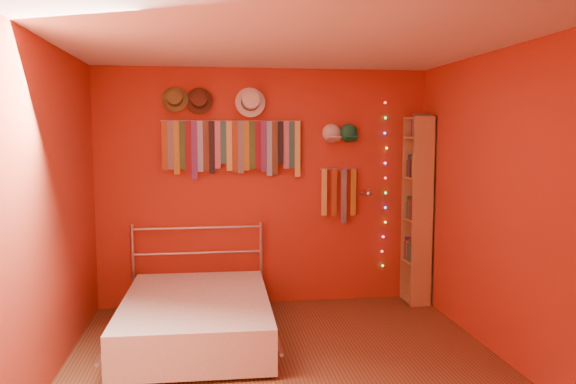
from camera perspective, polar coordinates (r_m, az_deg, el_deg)
name	(u,v)px	position (r m, az deg, el deg)	size (l,w,h in m)	color
ground	(288,369)	(4.58, -0.05, -17.50)	(3.50, 3.50, 0.00)	#57321D
back_wall	(265,187)	(5.96, -2.38, 0.46)	(3.50, 0.02, 2.50)	#9F3919
right_wall	(504,205)	(4.80, 21.12, -1.29)	(0.02, 3.50, 2.50)	#9F3919
left_wall	(44,214)	(4.36, -23.51, -2.09)	(0.02, 3.50, 2.50)	#9F3919
ceiling	(288,41)	(4.25, -0.05, 15.14)	(3.50, 3.50, 0.02)	white
tie_rack	(232,145)	(5.85, -5.70, 4.75)	(1.45, 0.03, 0.60)	#B2B2B7
small_tie_rack	(339,192)	(6.04, 5.22, 0.03)	(0.40, 0.03, 0.59)	#B2B2B7
fedora_olive	(175,98)	(5.83, -11.44, 9.30)	(0.27, 0.14, 0.26)	brown
fedora_brown	(199,100)	(5.82, -9.04, 9.20)	(0.28, 0.15, 0.27)	#442618
fedora_white	(251,101)	(5.83, -3.83, 9.18)	(0.31, 0.17, 0.31)	silver
cap_white	(332,134)	(5.99, 4.45, 5.94)	(0.19, 0.24, 0.19)	silver
cap_green	(349,133)	(6.04, 6.19, 5.95)	(0.19, 0.24, 0.19)	#187044
fairy_lights	(385,185)	(6.19, 9.80, 0.66)	(0.06, 0.02, 1.81)	#FF3333
reading_lamp	(368,193)	(5.95, 8.12, -0.13)	(0.07, 0.28, 0.08)	#B2B2B7
bookshelf	(421,209)	(6.16, 13.37, -1.69)	(0.25, 0.34, 2.00)	#AD7E4E
bed	(196,317)	(5.13, -9.29, -12.43)	(1.39, 1.87, 0.90)	#B2B2B7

